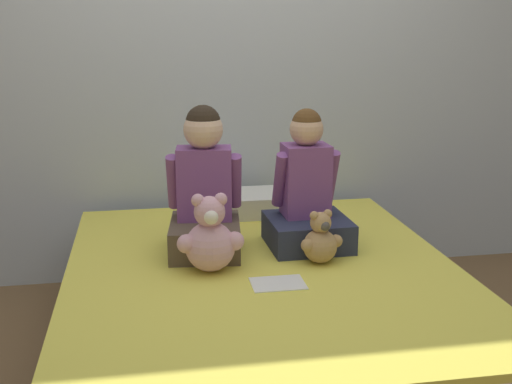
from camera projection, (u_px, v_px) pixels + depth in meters
name	position (u px, v px, depth m)	size (l,w,h in m)	color
ground_plane	(263.00, 361.00, 2.80)	(14.00, 14.00, 0.00)	brown
wall_behind_bed	(227.00, 57.00, 3.53)	(8.00, 0.06, 2.50)	silver
bed	(263.00, 315.00, 2.75)	(1.64, 1.94, 0.44)	#473828
child_on_left	(204.00, 193.00, 2.83)	(0.35, 0.40, 0.65)	brown
child_on_right	(307.00, 196.00, 2.91)	(0.37, 0.35, 0.63)	#282D47
teddy_bear_held_by_left_child	(210.00, 239.00, 2.61)	(0.28, 0.21, 0.33)	#DBA3B2
teddy_bear_held_by_right_child	(320.00, 241.00, 2.71)	(0.19, 0.15, 0.23)	tan
pillow_at_headboard	(236.00, 204.00, 3.43)	(0.46, 0.31, 0.11)	silver
sign_card	(278.00, 283.00, 2.51)	(0.21, 0.15, 0.00)	white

